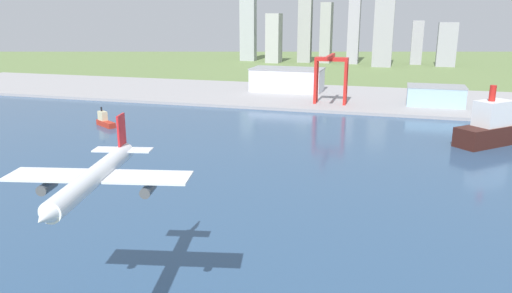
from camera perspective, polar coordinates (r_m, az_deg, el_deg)
ground_plane at (r=266.40m, az=1.86°, el=-0.85°), size 2400.00×2400.00×0.00m
water_bay at (r=211.62m, az=-2.22°, el=-5.13°), size 840.00×360.00×0.15m
industrial_pier at (r=448.52m, az=7.97°, el=5.75°), size 840.00×140.00×2.50m
airplane_landing at (r=112.72m, az=-18.38°, el=-3.46°), size 42.32×46.83×14.34m
cargo_ship at (r=317.63m, az=26.25°, el=1.98°), size 52.57×52.07×34.74m
tugboat_small at (r=347.14m, az=-17.24°, el=2.87°), size 19.37×14.54×12.54m
port_crane_red at (r=402.05m, az=8.75°, el=9.05°), size 26.52×45.14×40.31m
warehouse_main at (r=471.86m, az=3.66°, el=7.82°), size 67.94×35.69×21.79m
warehouse_annex at (r=419.48m, az=20.23°, el=5.61°), size 44.72×25.84×16.12m
distant_skyline at (r=773.08m, az=9.16°, el=13.29°), size 329.21×70.49×125.46m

